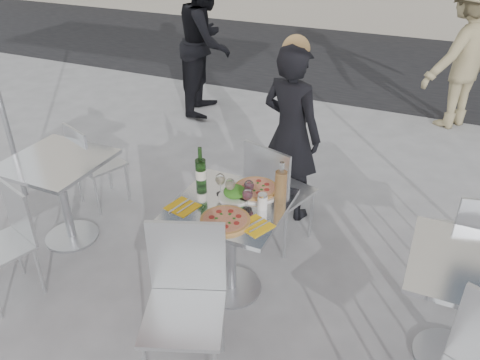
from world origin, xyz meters
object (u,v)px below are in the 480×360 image
at_px(woman_diner, 291,134).
at_px(pedestrian_b, 463,55).
at_px(wineglass_red_b, 249,187).
at_px(chair_near, 185,292).
at_px(salad_plate, 235,193).
at_px(wine_bottle, 201,171).
at_px(pedestrian_a, 206,42).
at_px(wineglass_white_a, 220,180).
at_px(side_table_left, 60,183).
at_px(side_table_right, 470,294).
at_px(side_chair_lnear, 8,234).
at_px(napkin_right, 255,225).
at_px(side_chair_rfar, 477,238).
at_px(sugar_shaker, 262,201).
at_px(napkin_left, 182,206).
at_px(main_table, 231,229).
at_px(wineglass_white_b, 230,185).
at_px(carafe, 281,186).
at_px(side_chair_lfar, 90,160).
at_px(wineglass_red_a, 248,195).
at_px(chair_far, 275,187).
at_px(pizza_near, 225,220).
at_px(pizza_far, 256,189).

distance_m(woman_diner, pedestrian_b, 3.01).
bearing_deg(wineglass_red_b, pedestrian_b, 73.05).
relative_size(chair_near, salad_plate, 4.41).
bearing_deg(pedestrian_b, wine_bottle, 12.31).
relative_size(pedestrian_a, wineglass_white_a, 11.78).
relative_size(side_table_left, side_table_right, 1.00).
distance_m(side_chair_lnear, woman_diner, 2.29).
relative_size(pedestrian_b, napkin_right, 7.58).
height_order(side_chair_rfar, sugar_shaker, side_chair_rfar).
bearing_deg(napkin_left, main_table, 43.54).
height_order(side_chair_rfar, napkin_right, side_chair_rfar).
relative_size(woman_diner, wineglass_red_b, 9.86).
bearing_deg(wineglass_white_b, wineglass_red_b, 14.05).
xyz_separation_m(carafe, wineglass_white_a, (-0.40, -0.08, -0.01)).
bearing_deg(carafe, side_chair_lfar, 170.17).
bearing_deg(napkin_right, side_table_right, 30.79).
distance_m(wineglass_red_a, napkin_right, 0.22).
bearing_deg(sugar_shaker, woman_diner, 99.48).
relative_size(chair_near, pedestrian_b, 0.54).
bearing_deg(wineglass_white_b, side_table_left, -178.05).
bearing_deg(napkin_left, carafe, 42.92).
bearing_deg(wineglass_white_a, chair_far, 70.13).
xyz_separation_m(woman_diner, pedestrian_b, (1.23, 2.75, 0.12)).
distance_m(chair_far, pizza_near, 0.85).
bearing_deg(side_chair_lfar, wineglass_white_a, -175.10).
distance_m(wine_bottle, wineglass_white_a, 0.18).
bearing_deg(side_table_left, napkin_left, -7.61).
distance_m(chair_near, salad_plate, 0.79).
xyz_separation_m(side_chair_rfar, wine_bottle, (-1.82, -0.47, 0.33)).
xyz_separation_m(side_chair_lfar, napkin_right, (1.87, -0.66, 0.27)).
bearing_deg(chair_near, napkin_left, 99.51).
height_order(chair_near, side_chair_rfar, chair_near).
distance_m(salad_plate, wineglass_red_a, 0.18).
bearing_deg(woman_diner, chair_far, 113.96).
distance_m(side_table_right, pizza_near, 1.47).
bearing_deg(wineglass_red_b, side_table_right, -3.29).
relative_size(side_chair_rfar, sugar_shaker, 8.39).
bearing_deg(wineglass_white_a, pedestrian_b, 70.21).
distance_m(side_chair_lfar, sugar_shaker, 1.92).
height_order(carafe, wineglass_red_a, carafe).
height_order(side_chair_lfar, napkin_left, side_chair_lfar).
bearing_deg(pizza_far, wineglass_white_b, -125.35).
distance_m(side_chair_rfar, pizza_far, 1.51).
relative_size(side_table_right, chair_near, 0.77).
relative_size(chair_near, wineglass_red_a, 6.16).
distance_m(pizza_far, carafe, 0.23).
xyz_separation_m(main_table, pizza_near, (0.05, -0.19, 0.22)).
distance_m(wineglass_red_b, napkin_left, 0.45).
height_order(side_table_right, wineglass_red_b, wineglass_red_b).
distance_m(side_table_left, wine_bottle, 1.26).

